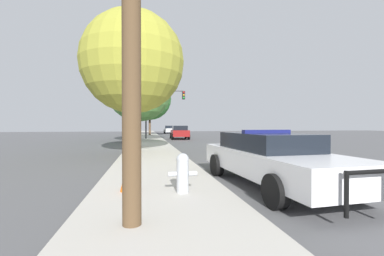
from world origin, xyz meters
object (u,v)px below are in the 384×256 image
Objects in this scene: traffic_light at (162,103)px; traffic_cone at (127,177)px; tree_sidewalk_far at (150,98)px; tree_sidewalk_mid at (139,89)px; police_car at (271,157)px; fire_hydrant at (183,172)px; car_background_distant at (170,129)px; car_background_midblock at (180,132)px; tree_sidewalk_near at (133,62)px.

traffic_cone is (-2.12, -21.74, -3.43)m from traffic_light.
tree_sidewalk_far reaches higher than tree_sidewalk_mid.
police_car reaches higher than fire_hydrant.
car_background_distant is 22.74m from tree_sidewalk_mid.
traffic_cone is (-1.01, -31.30, -4.89)m from tree_sidewalk_far.
tree_sidewalk_far reaches higher than car_background_midblock.
car_background_distant is 10.76m from tree_sidewalk_far.
police_car is 6.48× the size of fire_hydrant.
tree_sidewalk_near reaches higher than traffic_light.
tree_sidewalk_far is (-1.12, 9.56, 1.46)m from traffic_light.
car_background_distant is 7.65× the size of traffic_cone.
tree_sidewalk_mid is (-4.84, -21.83, 4.12)m from car_background_distant.
police_car is 3.59m from traffic_cone.
fire_hydrant is at bearing -92.50° from traffic_light.
tree_sidewalk_mid is at bearing 94.05° from fire_hydrant.
traffic_light is at bearing 84.42° from traffic_cone.
car_background_midblock is at bearing -88.69° from car_background_distant.
tree_sidewalk_far is at bearing 96.66° from traffic_light.
traffic_light is 0.68× the size of tree_sidewalk_mid.
fire_hydrant is 19.37m from tree_sidewalk_mid.
car_background_distant is 0.54× the size of tree_sidewalk_far.
tree_sidewalk_mid is (-3.73, 18.08, 4.14)m from police_car.
traffic_light is 3.68m from car_background_midblock.
traffic_cone is (0.24, -7.88, -4.37)m from tree_sidewalk_near.
traffic_light is at bearing 80.33° from tree_sidewalk_near.
car_background_distant is 0.58× the size of tree_sidewalk_mid.
car_background_distant reaches higher than fire_hydrant.
tree_sidewalk_near is at bearing -99.67° from traffic_light.
car_background_midblock reaches higher than traffic_cone.
tree_sidewalk_mid is at bearing 90.54° from traffic_cone.
tree_sidewalk_mid is 13.18× the size of traffic_cone.
tree_sidewalk_near is 10.62m from tree_sidewalk_mid.
traffic_light is 22.11m from traffic_cone.
fire_hydrant is 22.34m from traffic_light.
tree_sidewalk_far reaches higher than traffic_cone.
tree_sidewalk_mid is at bearing -99.35° from car_background_distant.
police_car is at bearing 6.62° from traffic_cone.
car_background_distant is (3.51, 40.67, 0.18)m from fire_hydrant.
police_car is 21.60m from traffic_light.
traffic_cone is at bearing -98.24° from car_background_midblock.
tree_sidewalk_near is 0.94× the size of tree_sidewalk_mid.
car_background_midblock is 15.47m from tree_sidewalk_near.
car_background_midblock is at bearing -95.28° from police_car.
tree_sidewalk_far is (-0.15, 31.64, 4.74)m from fire_hydrant.
tree_sidewalk_near is at bearing -95.45° from car_background_distant.
traffic_light is (0.96, 22.08, 3.28)m from fire_hydrant.
tree_sidewalk_near is at bearing 91.74° from traffic_cone.
fire_hydrant is 32.00m from tree_sidewalk_far.
tree_sidewalk_far is at bearing -108.93° from car_background_distant.
fire_hydrant is at bearing -80.34° from tree_sidewalk_near.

